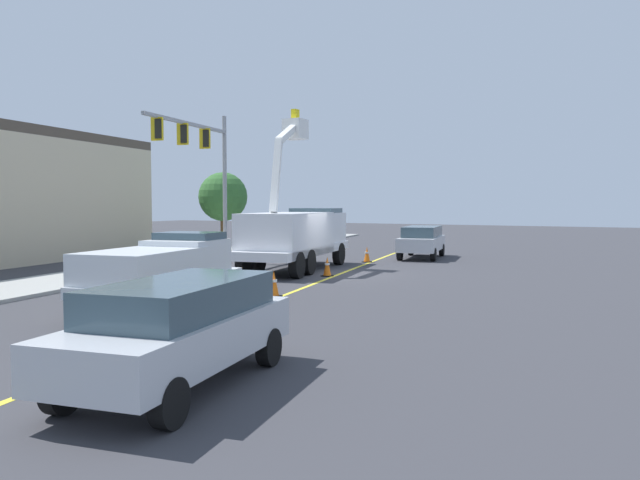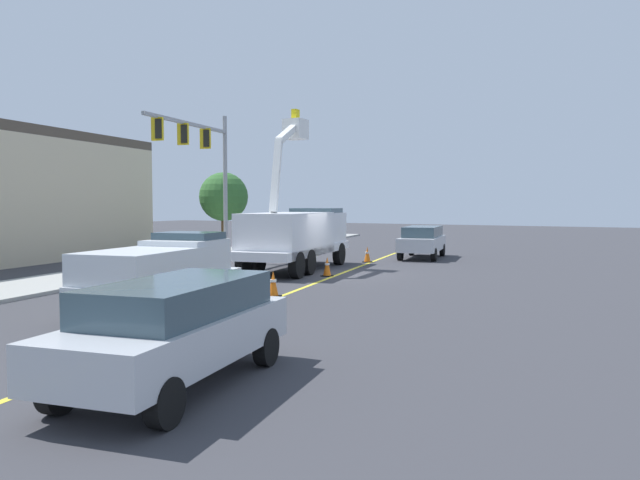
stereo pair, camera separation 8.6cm
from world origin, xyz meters
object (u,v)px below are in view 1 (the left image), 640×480
(utility_bucket_truck, at_px, (297,233))
(trailing_sedan, at_px, (180,326))
(traffic_cone_mid_rear, at_px, (327,267))
(service_pickup_truck, at_px, (163,269))
(passing_minivan, at_px, (422,240))
(traffic_cone_trailing, at_px, (367,255))
(traffic_signal_mast, at_px, (202,155))
(traffic_cone_leading, at_px, (152,324))
(traffic_cone_mid_front, at_px, (274,284))

(utility_bucket_truck, relative_size, trailing_sedan, 1.68)
(traffic_cone_mid_rear, bearing_deg, service_pickup_truck, 176.74)
(service_pickup_truck, distance_m, passing_minivan, 18.57)
(trailing_sedan, relative_size, traffic_cone_trailing, 6.48)
(utility_bucket_truck, bearing_deg, trailing_sedan, -155.80)
(utility_bucket_truck, xyz_separation_m, traffic_signal_mast, (0.86, 5.88, 3.68))
(service_pickup_truck, xyz_separation_m, traffic_cone_trailing, (15.00, 0.46, -0.74))
(service_pickup_truck, relative_size, traffic_cone_mid_rear, 7.44)
(utility_bucket_truck, bearing_deg, service_pickup_truck, -170.17)
(trailing_sedan, distance_m, traffic_cone_trailing, 21.17)
(service_pickup_truck, height_order, passing_minivan, service_pickup_truck)
(service_pickup_truck, xyz_separation_m, traffic_cone_mid_rear, (8.88, -0.51, -0.73))
(service_pickup_truck, relative_size, traffic_cone_leading, 7.54)
(traffic_cone_leading, relative_size, traffic_cone_mid_rear, 0.99)
(passing_minivan, height_order, traffic_signal_mast, traffic_signal_mast)
(traffic_cone_mid_front, xyz_separation_m, traffic_signal_mast, (7.96, 9.22, 4.90))
(utility_bucket_truck, bearing_deg, passing_minivan, -20.03)
(passing_minivan, height_order, traffic_cone_mid_rear, passing_minivan)
(traffic_cone_trailing, height_order, traffic_signal_mast, traffic_signal_mast)
(traffic_signal_mast, bearing_deg, traffic_cone_mid_front, -130.79)
(service_pickup_truck, distance_m, traffic_cone_leading, 4.22)
(trailing_sedan, bearing_deg, traffic_cone_mid_front, 23.39)
(traffic_cone_leading, distance_m, traffic_cone_trailing, 18.48)
(trailing_sedan, height_order, traffic_cone_mid_rear, trailing_sedan)
(trailing_sedan, distance_m, traffic_cone_leading, 3.47)
(trailing_sedan, xyz_separation_m, traffic_cone_leading, (2.15, 2.65, -0.59))
(utility_bucket_truck, xyz_separation_m, traffic_cone_trailing, (4.61, -1.34, -1.23))
(traffic_cone_mid_rear, distance_m, traffic_cone_trailing, 6.20)
(utility_bucket_truck, relative_size, traffic_signal_mast, 1.13)
(traffic_cone_leading, bearing_deg, traffic_cone_trailing, 9.64)
(utility_bucket_truck, distance_m, passing_minivan, 8.69)
(service_pickup_truck, relative_size, traffic_cone_mid_front, 7.24)
(trailing_sedan, xyz_separation_m, traffic_signal_mast, (16.62, 12.97, 4.33))
(traffic_cone_leading, relative_size, traffic_cone_mid_front, 0.96)
(passing_minivan, relative_size, traffic_cone_leading, 6.49)
(passing_minivan, relative_size, traffic_signal_mast, 0.67)
(traffic_cone_mid_front, relative_size, traffic_cone_trailing, 1.04)
(traffic_cone_trailing, bearing_deg, trailing_sedan, -164.24)
(service_pickup_truck, bearing_deg, traffic_signal_mast, 34.34)
(service_pickup_truck, xyz_separation_m, traffic_cone_mid_front, (3.29, -1.54, -0.72))
(traffic_cone_mid_front, height_order, traffic_signal_mast, traffic_signal_mast)
(utility_bucket_truck, height_order, traffic_signal_mast, traffic_signal_mast)
(traffic_cone_mid_front, bearing_deg, utility_bucket_truck, 25.18)
(traffic_cone_mid_rear, bearing_deg, traffic_signal_mast, 73.86)
(service_pickup_truck, distance_m, traffic_cone_mid_rear, 8.92)
(utility_bucket_truck, xyz_separation_m, service_pickup_truck, (-10.39, -1.80, -0.50))
(service_pickup_truck, height_order, traffic_signal_mast, traffic_signal_mast)
(utility_bucket_truck, distance_m, traffic_signal_mast, 7.00)
(service_pickup_truck, distance_m, traffic_signal_mast, 14.25)
(traffic_cone_trailing, xyz_separation_m, traffic_signal_mast, (-3.75, 7.22, 4.92))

